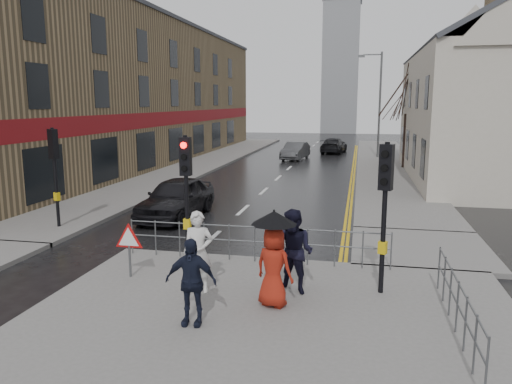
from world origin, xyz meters
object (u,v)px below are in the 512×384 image
at_px(pedestrian_with_umbrella, 274,255).
at_px(pedestrian_a, 198,252).
at_px(car_parked, 176,198).
at_px(pedestrian_d, 191,282).
at_px(car_mid, 295,151).
at_px(pedestrian_b, 294,252).

bearing_deg(pedestrian_with_umbrella, pedestrian_a, 166.08).
distance_m(pedestrian_with_umbrella, car_parked, 9.45).
height_order(pedestrian_d, car_mid, pedestrian_d).
xyz_separation_m(pedestrian_a, car_parked, (-3.36, 7.46, -0.30)).
xyz_separation_m(pedestrian_b, car_mid, (-3.53, 27.65, -0.42)).
xyz_separation_m(pedestrian_with_umbrella, car_mid, (-3.21, 28.49, -0.59)).
relative_size(pedestrian_a, pedestrian_with_umbrella, 0.91).
relative_size(car_parked, car_mid, 1.11).
relative_size(pedestrian_d, car_mid, 0.42).
bearing_deg(pedestrian_a, car_mid, 81.84).
bearing_deg(pedestrian_with_umbrella, car_parked, 123.11).
bearing_deg(pedestrian_a, pedestrian_with_umbrella, -24.97).
relative_size(pedestrian_with_umbrella, car_mid, 0.50).
distance_m(car_parked, car_mid, 20.68).
relative_size(pedestrian_a, pedestrian_d, 1.08).
bearing_deg(pedestrian_d, car_mid, 90.64).
height_order(pedestrian_a, pedestrian_d, pedestrian_a).
bearing_deg(car_mid, pedestrian_d, -78.90).
distance_m(pedestrian_a, pedestrian_b, 2.15).
xyz_separation_m(pedestrian_d, car_mid, (-1.81, 29.68, -0.33)).
xyz_separation_m(pedestrian_b, pedestrian_with_umbrella, (-0.32, -0.83, 0.16)).
distance_m(pedestrian_b, pedestrian_with_umbrella, 0.91).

